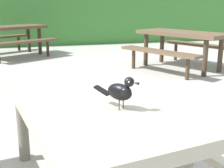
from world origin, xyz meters
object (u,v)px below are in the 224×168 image
(picnic_table_foreground, at_px, (81,120))
(picnic_table_mid_left, at_px, (182,41))
(bird_grackle, at_px, (121,91))
(picnic_table_mid_right, at_px, (8,34))

(picnic_table_foreground, height_order, picnic_table_mid_left, same)
(bird_grackle, distance_m, picnic_table_mid_left, 4.77)
(picnic_table_foreground, bearing_deg, bird_grackle, -67.57)
(picnic_table_foreground, relative_size, bird_grackle, 8.04)
(picnic_table_mid_right, bearing_deg, picnic_table_mid_left, -36.24)
(picnic_table_mid_right, bearing_deg, picnic_table_foreground, -83.34)
(picnic_table_foreground, xyz_separation_m, picnic_table_mid_right, (-0.72, 6.15, 0.00))
(picnic_table_mid_left, bearing_deg, picnic_table_foreground, -125.93)
(bird_grackle, height_order, picnic_table_mid_left, bird_grackle)
(bird_grackle, relative_size, picnic_table_mid_left, 0.11)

